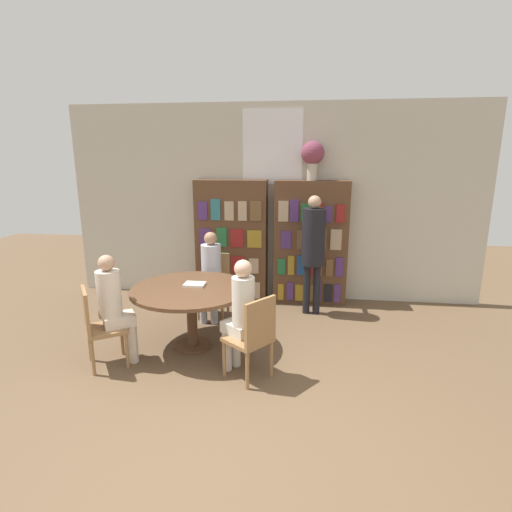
% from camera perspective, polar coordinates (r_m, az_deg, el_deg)
% --- Properties ---
extents(ground_plane, '(16.00, 16.00, 0.00)m').
position_cam_1_polar(ground_plane, '(3.52, -3.66, -24.80)').
color(ground_plane, brown).
extents(wall_back, '(6.40, 0.07, 3.00)m').
position_cam_1_polar(wall_back, '(6.25, 2.32, 7.53)').
color(wall_back, beige).
rests_on(wall_back, ground_plane).
extents(bookshelf_left, '(1.10, 0.34, 1.87)m').
position_cam_1_polar(bookshelf_left, '(6.24, -3.50, 2.17)').
color(bookshelf_left, brown).
rests_on(bookshelf_left, ground_plane).
extents(bookshelf_right, '(1.10, 0.34, 1.87)m').
position_cam_1_polar(bookshelf_right, '(6.13, 7.80, 1.85)').
color(bookshelf_right, brown).
rests_on(bookshelf_right, ground_plane).
extents(flower_vase, '(0.34, 0.34, 0.56)m').
position_cam_1_polar(flower_vase, '(6.00, 8.10, 14.06)').
color(flower_vase, '#B7AD9E').
rests_on(flower_vase, bookshelf_right).
extents(reading_table, '(1.38, 1.38, 0.74)m').
position_cam_1_polar(reading_table, '(4.71, -9.25, -5.66)').
color(reading_table, brown).
rests_on(reading_table, ground_plane).
extents(chair_near_camera, '(0.56, 0.56, 0.88)m').
position_cam_1_polar(chair_near_camera, '(4.59, -21.65, -8.98)').
color(chair_near_camera, olive).
rests_on(chair_near_camera, ground_plane).
extents(chair_left_side, '(0.41, 0.41, 0.88)m').
position_cam_1_polar(chair_left_side, '(5.69, -5.96, -3.64)').
color(chair_left_side, olive).
rests_on(chair_left_side, ground_plane).
extents(chair_far_side, '(0.56, 0.56, 0.88)m').
position_cam_1_polar(chair_far_side, '(4.03, -0.42, -11.15)').
color(chair_far_side, olive).
rests_on(chair_far_side, ground_plane).
extents(seated_reader_left, '(0.28, 0.38, 1.23)m').
position_cam_1_polar(seated_reader_left, '(5.47, -6.50, -2.13)').
color(seated_reader_left, '#B2B7C6').
rests_on(seated_reader_left, ground_plane).
extents(seated_reader_right, '(0.39, 0.38, 1.23)m').
position_cam_1_polar(seated_reader_right, '(4.08, -2.27, -7.90)').
color(seated_reader_right, beige).
rests_on(seated_reader_right, ground_plane).
extents(seated_reader_back, '(0.40, 0.38, 1.22)m').
position_cam_1_polar(seated_reader_back, '(4.53, -19.56, -6.43)').
color(seated_reader_back, beige).
rests_on(seated_reader_back, ground_plane).
extents(librarian_standing, '(0.32, 0.59, 1.70)m').
position_cam_1_polar(librarian_standing, '(5.61, 8.20, 1.93)').
color(librarian_standing, black).
rests_on(librarian_standing, ground_plane).
extents(open_book_on_table, '(0.24, 0.18, 0.03)m').
position_cam_1_polar(open_book_on_table, '(4.74, -8.77, -4.04)').
color(open_book_on_table, silver).
rests_on(open_book_on_table, reading_table).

